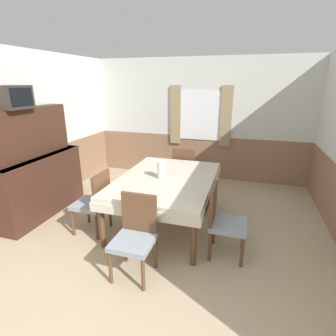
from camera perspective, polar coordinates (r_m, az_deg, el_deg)
wall_back at (r=5.87m, az=6.67°, el=10.35°), size 5.08×0.10×2.60m
wall_left at (r=4.95m, az=-27.08°, el=6.98°), size 0.05×4.78×2.60m
dining_table at (r=3.94m, az=-0.31°, el=-3.41°), size 1.40×1.95×0.75m
chair_head_near at (r=3.02m, az=-7.13°, el=-13.98°), size 0.44×0.44×0.93m
chair_head_window at (r=5.06m, az=3.64°, el=-0.27°), size 0.44×0.44×0.93m
chair_right_near at (r=3.35m, az=11.84°, el=-10.81°), size 0.44×0.44×0.93m
chair_left_near at (r=3.89m, az=-15.70°, el=-6.85°), size 0.44×0.44×0.93m
sideboard at (r=4.69m, az=-26.53°, el=-0.67°), size 0.46×1.61×1.74m
tv at (r=4.30m, az=-30.55°, el=13.11°), size 0.29×0.45×0.32m
vase at (r=3.84m, az=-1.32°, el=-0.43°), size 0.14×0.14×0.25m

